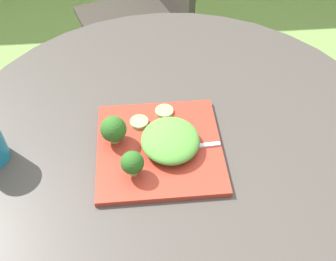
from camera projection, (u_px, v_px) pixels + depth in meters
The scene contains 9 objects.
patio_table at pixel (175, 185), 1.07m from camera, with size 1.09×1.09×0.74m.
patio_chair at pixel (149, 0), 1.75m from camera, with size 0.56×0.56×0.90m.
salad_plate at pixel (159, 147), 0.88m from camera, with size 0.28×0.28×0.01m, color #AD3323.
fork at pixel (180, 148), 0.86m from camera, with size 0.15×0.03×0.00m.
lettuce_mound at pixel (170, 140), 0.86m from camera, with size 0.13×0.14×0.04m, color #519338.
broccoli_floret_0 at pixel (132, 163), 0.79m from camera, with size 0.05×0.05×0.06m.
broccoli_floret_1 at pixel (114, 129), 0.85m from camera, with size 0.06×0.06×0.07m.
cucumber_slice_0 at pixel (164, 111), 0.94m from camera, with size 0.04×0.04×0.01m, color #8EB766.
cucumber_slice_1 at pixel (139, 122), 0.92m from camera, with size 0.04×0.04×0.01m, color #8EB766.
Camera 1 is at (-0.07, -0.60, 1.42)m, focal length 41.34 mm.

